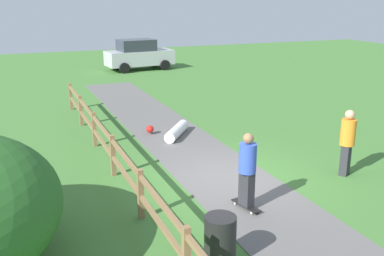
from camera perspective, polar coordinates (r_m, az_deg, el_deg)
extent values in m
plane|color=#427533|center=(11.69, 4.16, -6.35)|extent=(60.00, 60.00, 0.00)
cube|color=#605E5B|center=(11.69, 4.16, -6.30)|extent=(2.40, 28.00, 0.02)
cube|color=olive|center=(9.51, -6.53, -8.34)|extent=(0.12, 0.12, 1.10)
cube|color=olive|center=(11.83, -10.00, -3.44)|extent=(0.12, 0.12, 1.10)
cube|color=olive|center=(14.23, -12.30, -0.16)|extent=(0.12, 0.12, 1.10)
cube|color=olive|center=(16.69, -13.92, 2.16)|extent=(0.12, 0.12, 1.10)
cube|color=olive|center=(19.18, -15.13, 3.88)|extent=(0.12, 0.12, 1.10)
cube|color=olive|center=(10.67, -8.45, -5.87)|extent=(0.08, 18.00, 0.09)
cube|color=olive|center=(10.51, -8.55, -3.60)|extent=(0.08, 18.00, 0.09)
cylinder|color=black|center=(8.02, 3.59, -14.04)|extent=(0.56, 0.56, 0.90)
cube|color=black|center=(10.09, 6.85, -9.71)|extent=(0.35, 0.82, 0.02)
cylinder|color=silver|center=(10.25, 5.49, -9.47)|extent=(0.04, 0.06, 0.06)
cylinder|color=silver|center=(10.34, 6.15, -9.26)|extent=(0.04, 0.06, 0.06)
cylinder|color=silver|center=(9.87, 7.58, -10.62)|extent=(0.04, 0.06, 0.06)
cylinder|color=silver|center=(9.96, 8.24, -10.38)|extent=(0.04, 0.06, 0.06)
cube|color=#2D2D33|center=(9.92, 6.93, -7.65)|extent=(0.26, 0.35, 0.77)
cylinder|color=blue|center=(9.66, 7.07, -3.81)|extent=(0.45, 0.45, 0.64)
sphere|color=#9E704C|center=(9.52, 7.16, -1.34)|extent=(0.23, 0.23, 0.23)
cylinder|color=white|center=(14.94, -1.95, -0.40)|extent=(1.28, 1.53, 0.36)
sphere|color=red|center=(15.23, -5.35, -0.14)|extent=(0.26, 0.26, 0.26)
cube|color=#2D2D33|center=(12.40, 18.87, -3.84)|extent=(0.38, 0.34, 0.82)
cylinder|color=orange|center=(12.17, 19.20, -0.51)|extent=(0.53, 0.53, 0.68)
sphere|color=tan|center=(12.05, 19.40, 1.61)|extent=(0.25, 0.25, 0.25)
cube|color=#B7B7BC|center=(29.05, -6.66, 8.86)|extent=(4.34, 2.08, 0.90)
cube|color=#2D333D|center=(28.89, -7.08, 10.40)|extent=(2.33, 1.75, 0.70)
cylinder|color=black|center=(30.42, -4.84, 8.39)|extent=(0.66, 0.30, 0.64)
cylinder|color=black|center=(28.82, -3.46, 7.98)|extent=(0.66, 0.30, 0.64)
cylinder|color=black|center=(29.49, -9.72, 7.96)|extent=(0.66, 0.30, 0.64)
cylinder|color=black|center=(27.84, -8.57, 7.53)|extent=(0.66, 0.30, 0.64)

